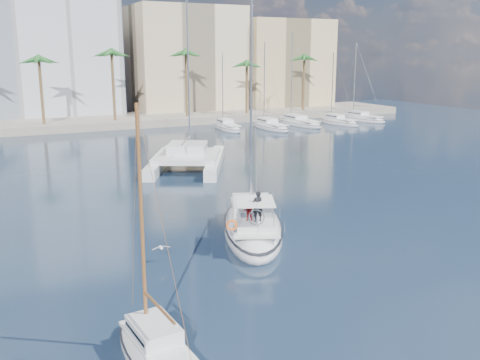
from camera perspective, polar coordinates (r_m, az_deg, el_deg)
ground at (r=33.03m, az=1.25°, el=-6.89°), size 160.00×160.00×0.00m
quay at (r=90.31m, az=-16.89°, el=5.85°), size 120.00×14.00×1.20m
building_beige at (r=104.06m, az=-5.82°, el=12.45°), size 20.00×14.00×20.00m
building_tan_right at (r=110.89m, az=4.52°, el=12.01°), size 18.00×12.00×18.00m
palm_centre at (r=85.73m, az=-16.88°, el=11.99°), size 3.60×3.60×12.30m
palm_right at (r=97.34m, az=3.74°, el=12.60°), size 3.60×3.60×12.30m
main_sloop at (r=34.87m, az=1.36°, el=-4.86°), size 8.27×12.32×17.54m
small_sloop at (r=21.14m, az=-8.45°, el=-18.21°), size 2.76×7.30×10.29m
catamaran at (r=55.07m, az=-5.62°, el=2.54°), size 12.36×15.28×19.72m
seagull at (r=30.30m, az=-8.42°, el=-7.15°), size 1.04×0.45×0.19m
moored_yacht_a at (r=82.81m, az=-1.38°, el=5.37°), size 3.37×9.52×11.90m
moored_yacht_b at (r=83.97m, az=3.24°, el=5.47°), size 3.32×10.83×13.72m
moored_yacht_c at (r=88.98m, az=6.28°, el=5.85°), size 3.98×12.33×15.54m
moored_yacht_d at (r=91.00m, az=10.44°, el=5.88°), size 3.52×9.55×11.90m
moored_yacht_e at (r=96.52m, az=12.86°, el=6.18°), size 4.61×11.11×13.72m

